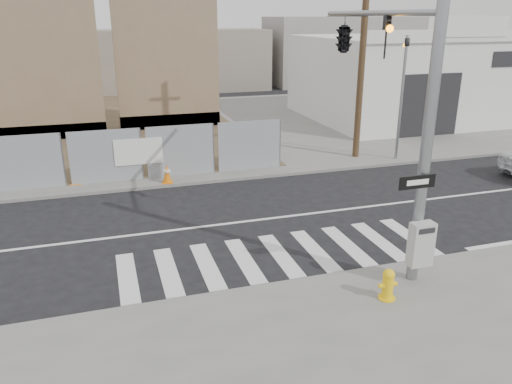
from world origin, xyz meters
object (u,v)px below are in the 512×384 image
object	(u,v)px
auto_shop	(410,77)
traffic_cone_d	(167,174)
fire_hydrant	(388,284)
traffic_cone_c	(75,174)
signal_pole	(368,68)

from	to	relation	value
auto_shop	traffic_cone_d	world-z (taller)	auto_shop
fire_hydrant	traffic_cone_c	xyz separation A→B (m)	(-6.81, 10.59, 0.01)
traffic_cone_d	auto_shop	bearing A→B (deg)	28.55
auto_shop	traffic_cone_c	distance (m)	20.98
traffic_cone_c	traffic_cone_d	bearing A→B (deg)	-15.95
auto_shop	traffic_cone_d	distance (m)	18.41
traffic_cone_d	signal_pole	bearing A→B (deg)	-53.90
signal_pole	auto_shop	xyz separation A→B (m)	(11.50, 15.01, -2.25)
signal_pole	traffic_cone_c	world-z (taller)	signal_pole
auto_shop	traffic_cone_c	xyz separation A→B (m)	(-19.36, -7.80, -2.05)
auto_shop	traffic_cone_c	size ratio (longest dim) A/B	15.98
signal_pole	traffic_cone_c	xyz separation A→B (m)	(-7.86, 7.21, -4.29)
fire_hydrant	traffic_cone_c	bearing A→B (deg)	137.17
fire_hydrant	traffic_cone_c	world-z (taller)	traffic_cone_c
auto_shop	traffic_cone_c	bearing A→B (deg)	-158.05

